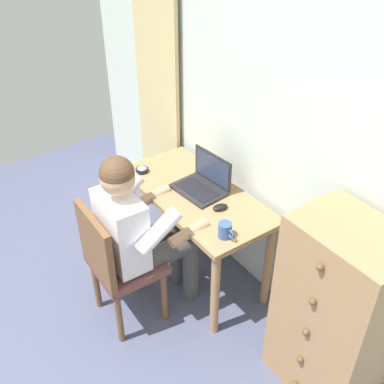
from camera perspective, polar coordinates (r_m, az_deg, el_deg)
name	(u,v)px	position (r m, az deg, el deg)	size (l,w,h in m)	color
wall_back	(299,134)	(2.63, 13.18, 6.98)	(4.80, 0.05, 2.50)	silver
curtain_panel	(157,85)	(3.65, -4.37, 13.15)	(0.57, 0.03, 2.20)	#CCB77A
desk	(196,207)	(3.09, 0.45, -1.83)	(1.14, 0.55, 0.71)	#9E754C
dresser	(335,313)	(2.58, 17.34, -14.15)	(0.55, 0.43, 1.12)	#9E754C
chair	(116,261)	(2.86, -9.45, -8.46)	(0.43, 0.41, 0.89)	brown
person_seated	(140,227)	(2.80, -6.44, -4.38)	(0.54, 0.59, 1.20)	#4C4C4C
laptop	(203,182)	(3.03, 1.42, 1.20)	(0.36, 0.28, 0.24)	#232326
computer_mouse	(220,207)	(2.87, 3.53, -1.90)	(0.06, 0.10, 0.03)	black
desk_clock	(142,170)	(3.25, -6.24, 2.74)	(0.09, 0.09, 0.03)	black
coffee_mug	(225,230)	(2.64, 4.15, -4.77)	(0.12, 0.08, 0.09)	#33518C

